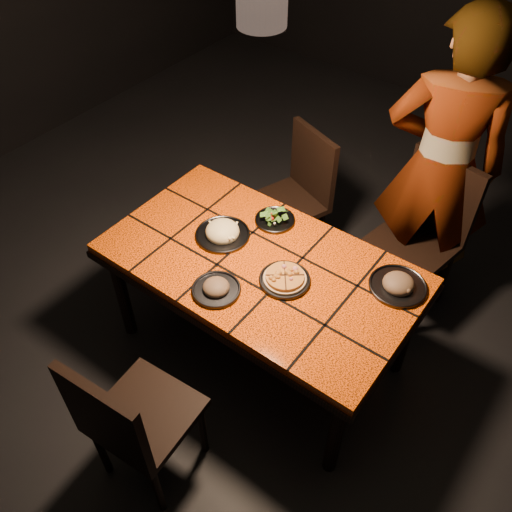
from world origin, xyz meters
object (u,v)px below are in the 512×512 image
Objects in this scene: dining_table at (260,272)px; chair_far_left at (299,189)px; chair_far_right at (423,227)px; plate_pasta at (222,232)px; diner at (440,169)px; plate_pizza at (285,279)px; chair_near at (129,420)px.

chair_far_left is (-0.32, 0.85, -0.14)m from dining_table.
plate_pasta is (-0.78, -0.91, 0.20)m from chair_far_right.
diner is 6.24× the size of plate_pizza.
diner reaches higher than dining_table.
chair_far_left is 0.83m from chair_far_right.
chair_far_left is 0.50× the size of diner.
dining_table is 1.74× the size of chair_far_left.
diner is at bearing 53.45° from plate_pasta.
chair_near is 1.84m from chair_far_left.
plate_pasta is at bearing -120.15° from chair_far_right.
plate_pasta is at bearing 171.07° from plate_pizza.
diner is at bearing -107.94° from chair_near.
dining_table is 5.53× the size of plate_pasta.
diner is 1.13m from plate_pizza.
chair_far_right is 0.54× the size of diner.
plate_pasta is at bearing 33.05° from diner.
dining_table is 0.97m from chair_near.
plate_pasta is at bearing 172.90° from dining_table.
chair_near is at bearing -94.33° from chair_far_right.
plate_pizza is (-0.33, -0.98, 0.19)m from chair_far_right.
plate_pizza is at bearing 54.25° from diner.
chair_near reaches higher than plate_pasta.
plate_pasta is at bearing -79.05° from chair_near.
dining_table is 5.44× the size of plate_pizza.
chair_far_left is 0.91m from diner.
plate_pasta is (-0.28, 0.99, 0.23)m from chair_near.
diner is (-0.03, 0.10, 0.35)m from chair_far_right.
chair_near is 1.97m from chair_far_right.
plate_pizza is (-0.30, -1.08, -0.16)m from diner.
chair_far_right reaches higher than chair_near.
plate_pizza is (0.18, -0.04, 0.10)m from dining_table.
chair_near reaches higher than chair_far_left.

